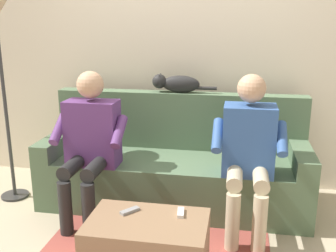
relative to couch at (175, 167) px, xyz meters
name	(u,v)px	position (x,y,z in m)	size (l,w,h in m)	color
ground_plane	(158,245)	(0.00, 0.74, -0.31)	(8.00, 8.00, 0.00)	tan
back_wall	(184,37)	(0.00, -0.51, 1.08)	(4.33, 0.06, 2.78)	beige
couch	(175,167)	(0.00, 0.00, 0.00)	(2.22, 0.75, 0.92)	#516B4C
coffee_table	(147,246)	(0.00, 1.04, -0.13)	(0.74, 0.47, 0.36)	#8C6B4C
person_left_seated	(249,146)	(-0.61, 0.37, 0.34)	(0.53, 0.56, 1.17)	#335693
person_right_seated	(90,139)	(0.61, 0.39, 0.34)	(0.56, 0.54, 1.17)	#5B3370
cat_on_backrest	(176,83)	(0.03, -0.24, 0.69)	(0.57, 0.13, 0.16)	black
remote_gray	(130,211)	(0.13, 0.96, 0.06)	(0.13, 0.04, 0.02)	gray
remote_white	(181,213)	(-0.19, 0.92, 0.06)	(0.12, 0.04, 0.02)	white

